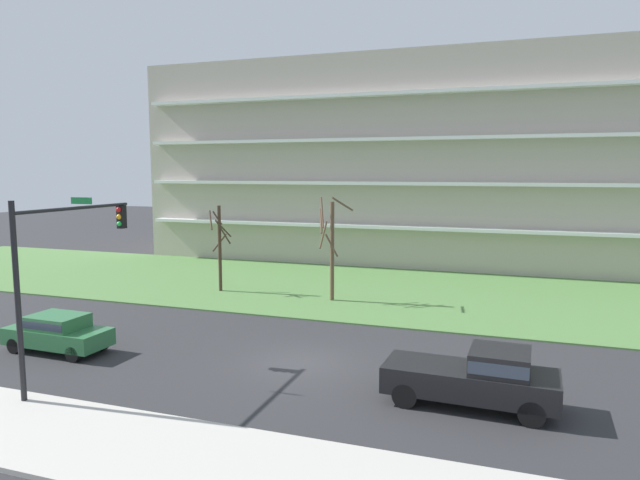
{
  "coord_description": "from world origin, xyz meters",
  "views": [
    {
      "loc": [
        7.67,
        -19.89,
        7.49
      ],
      "look_at": [
        -1.32,
        6.0,
        4.11
      ],
      "focal_mm": 31.68,
      "sensor_mm": 36.0,
      "label": 1
    }
  ],
  "objects_px": {
    "tree_far_left": "(220,245)",
    "sedan_green_center_left": "(58,331)",
    "traffic_signal_mast": "(60,258)",
    "tree_left": "(331,245)",
    "pickup_black_near_left": "(478,376)"
  },
  "relations": [
    {
      "from": "traffic_signal_mast",
      "to": "tree_left",
      "type": "bearing_deg",
      "value": 72.16
    },
    {
      "from": "tree_far_left",
      "to": "sedan_green_center_left",
      "type": "bearing_deg",
      "value": -92.84
    },
    {
      "from": "sedan_green_center_left",
      "to": "traffic_signal_mast",
      "type": "distance_m",
      "value": 5.48
    },
    {
      "from": "tree_left",
      "to": "traffic_signal_mast",
      "type": "xyz_separation_m",
      "value": [
        -4.86,
        -15.12,
        1.22
      ]
    },
    {
      "from": "tree_far_left",
      "to": "pickup_black_near_left",
      "type": "xyz_separation_m",
      "value": [
        16.18,
        -12.54,
        -1.93
      ]
    },
    {
      "from": "tree_left",
      "to": "traffic_signal_mast",
      "type": "relative_size",
      "value": 0.93
    },
    {
      "from": "tree_far_left",
      "to": "tree_left",
      "type": "relative_size",
      "value": 0.88
    },
    {
      "from": "tree_far_left",
      "to": "pickup_black_near_left",
      "type": "bearing_deg",
      "value": -37.78
    },
    {
      "from": "tree_left",
      "to": "pickup_black_near_left",
      "type": "xyz_separation_m",
      "value": [
        8.91,
        -12.34,
        -2.26
      ]
    },
    {
      "from": "tree_far_left",
      "to": "tree_left",
      "type": "xyz_separation_m",
      "value": [
        7.27,
        -0.2,
        0.33
      ]
    },
    {
      "from": "tree_left",
      "to": "sedan_green_center_left",
      "type": "distance_m",
      "value": 14.84
    },
    {
      "from": "tree_far_left",
      "to": "sedan_green_center_left",
      "type": "xyz_separation_m",
      "value": [
        -0.62,
        -12.53,
        -2.08
      ]
    },
    {
      "from": "tree_far_left",
      "to": "tree_left",
      "type": "distance_m",
      "value": 7.28
    },
    {
      "from": "tree_far_left",
      "to": "pickup_black_near_left",
      "type": "distance_m",
      "value": 20.56
    },
    {
      "from": "sedan_green_center_left",
      "to": "traffic_signal_mast",
      "type": "relative_size",
      "value": 0.68
    }
  ]
}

